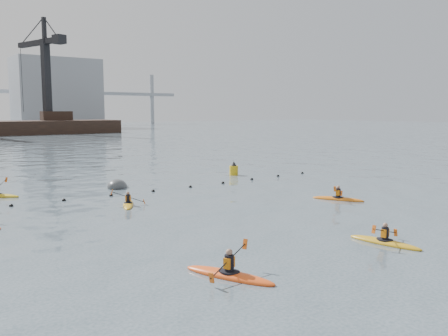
{
  "coord_description": "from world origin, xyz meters",
  "views": [
    {
      "loc": [
        -14.21,
        -6.24,
        5.53
      ],
      "look_at": [
        -0.85,
        11.68,
        2.8
      ],
      "focal_mm": 38.0,
      "sensor_mm": 36.0,
      "label": 1
    }
  ],
  "objects": [
    {
      "name": "kayaker_0",
      "position": [
        -4.96,
        5.88,
        0.1
      ],
      "size": [
        2.21,
        3.43,
        1.17
      ],
      "rotation": [
        0.0,
        0.0,
        0.38
      ],
      "color": "#EA4D16",
      "rests_on": "ground"
    },
    {
      "name": "mooring_buoy",
      "position": [
        -0.2,
        25.46,
        0.0
      ],
      "size": [
        2.61,
        2.88,
        1.64
      ],
      "primitive_type": "ellipsoid",
      "rotation": [
        0.0,
        0.21,
        0.95
      ],
      "color": "#3C3F41",
      "rests_on": "ground"
    },
    {
      "name": "float_line",
      "position": [
        -0.5,
        22.53,
        0.03
      ],
      "size": [
        33.24,
        0.73,
        0.24
      ],
      "color": "black",
      "rests_on": "ground"
    },
    {
      "name": "kayaker_1",
      "position": [
        2.64,
        5.16,
        0.1
      ],
      "size": [
        2.14,
        3.22,
        1.09
      ],
      "rotation": [
        0.0,
        0.0,
        0.15
      ],
      "color": "#BF8C16",
      "rests_on": "ground"
    },
    {
      "name": "kayaker_4",
      "position": [
        8.76,
        12.72,
        0.1
      ],
      "size": [
        2.08,
        3.11,
        1.13
      ],
      "rotation": [
        0.0,
        0.0,
        3.64
      ],
      "color": "#CE6513",
      "rests_on": "ground"
    },
    {
      "name": "kayaker_3",
      "position": [
        -2.42,
        18.97,
        0.09
      ],
      "size": [
        1.83,
        2.84,
        1.07
      ],
      "rotation": [
        0.0,
        0.0,
        -0.47
      ],
      "color": "gold",
      "rests_on": "ground"
    },
    {
      "name": "nav_buoy",
      "position": [
        10.55,
        25.58,
        0.41
      ],
      "size": [
        0.74,
        0.74,
        1.35
      ],
      "color": "gold",
      "rests_on": "ground"
    }
  ]
}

